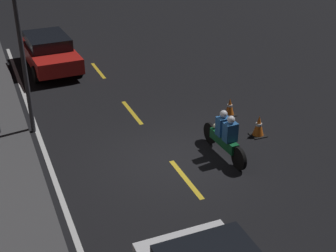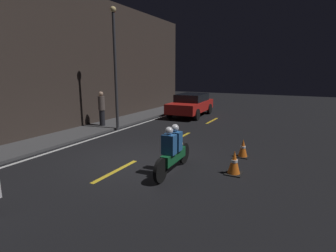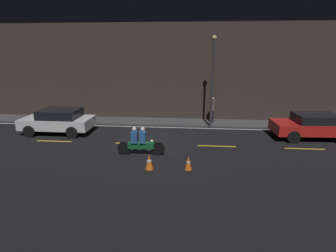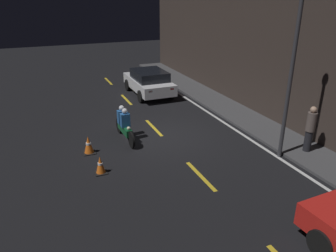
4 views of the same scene
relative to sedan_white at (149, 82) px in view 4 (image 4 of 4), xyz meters
name	(u,v)px [view 4 (image 4 of 4)]	position (x,y,z in m)	size (l,w,h in m)	color
ground_plane	(162,136)	(5.94, -1.53, -0.80)	(56.00, 56.00, 0.00)	black
raised_curb	(249,120)	(5.94, 2.92, -0.74)	(28.00, 1.86, 0.11)	#424244
building_front	(277,48)	(5.94, 4.00, 2.57)	(28.00, 0.30, 6.72)	#382D28
lane_dash_a	(108,81)	(-4.06, -1.53, -0.79)	(2.00, 0.14, 0.01)	gold
lane_dash_b	(126,100)	(0.44, -1.53, -0.79)	(2.00, 0.14, 0.01)	gold
lane_dash_c	(154,128)	(4.94, -1.53, -0.79)	(2.00, 0.14, 0.01)	gold
lane_dash_d	(201,176)	(9.44, -1.53, -0.79)	(2.00, 0.14, 0.01)	gold
lane_solid_kerb	(228,125)	(5.94, 1.74, -0.79)	(25.20, 0.14, 0.01)	silver
sedan_white	(149,82)	(0.00, 0.00, 0.00)	(4.18, 2.04, 1.48)	silver
motorcycle	(124,124)	(5.61, -3.06, -0.14)	(2.30, 0.38, 1.40)	black
traffic_cone_near	(89,145)	(6.32, -4.65, -0.46)	(0.46, 0.46, 0.69)	black
traffic_cone_mid	(100,165)	(7.97, -4.55, -0.49)	(0.40, 0.40, 0.62)	black
pedestrian	(310,129)	(9.49, 2.96, 0.21)	(0.34, 0.34, 1.76)	black
street_lamp	(292,70)	(9.32, 1.84, 2.44)	(0.28, 0.28, 5.76)	#333338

